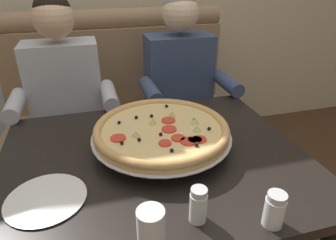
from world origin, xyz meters
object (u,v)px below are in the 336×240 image
object	(u,v)px
dining_table	(155,175)
shaker_pepper_flakes	(198,207)
shaker_parmesan	(274,212)
diner_right	(184,90)
pizza	(162,130)
drinking_glass	(151,233)
booth_bench	(125,123)
diner_left	(66,103)
plate_near_left	(46,197)

from	to	relation	value
dining_table	shaker_pepper_flakes	bearing A→B (deg)	-82.74
shaker_parmesan	diner_right	bearing A→B (deg)	84.70
pizza	shaker_pepper_flakes	world-z (taller)	same
diner_right	pizza	size ratio (longest dim) A/B	2.32
dining_table	drinking_glass	xyz separation A→B (m)	(-0.11, -0.41, 0.15)
booth_bench	shaker_pepper_flakes	bearing A→B (deg)	-88.04
dining_table	shaker_pepper_flakes	xyz separation A→B (m)	(0.04, -0.35, 0.14)
diner_right	shaker_parmesan	size ratio (longest dim) A/B	11.79
diner_right	shaker_pepper_flakes	bearing A→B (deg)	-106.27
diner_right	diner_left	bearing A→B (deg)	180.00
booth_bench	plate_near_left	size ratio (longest dim) A/B	6.10
dining_table	diner_right	distance (m)	0.76
dining_table	plate_near_left	world-z (taller)	plate_near_left
booth_bench	pizza	distance (m)	0.98
diner_right	shaker_parmesan	bearing A→B (deg)	-95.30
drinking_glass	pizza	bearing A→B (deg)	72.22
drinking_glass	dining_table	bearing A→B (deg)	75.53
shaker_pepper_flakes	pizza	bearing A→B (deg)	90.11
booth_bench	shaker_pepper_flakes	world-z (taller)	booth_bench
shaker_pepper_flakes	diner_left	bearing A→B (deg)	110.72
diner_left	shaker_parmesan	distance (m)	1.24
diner_right	shaker_pepper_flakes	world-z (taller)	diner_right
dining_table	diner_left	xyz separation A→B (m)	(-0.34, 0.68, 0.06)
shaker_parmesan	shaker_pepper_flakes	bearing A→B (deg)	159.77
diner_right	shaker_pepper_flakes	xyz separation A→B (m)	(-0.30, -1.02, 0.07)
shaker_pepper_flakes	plate_near_left	world-z (taller)	shaker_pepper_flakes
diner_left	diner_right	xyz separation A→B (m)	(0.69, 0.00, 0.00)
shaker_parmesan	drinking_glass	distance (m)	0.35
diner_right	booth_bench	bearing A→B (deg)	142.15
shaker_pepper_flakes	dining_table	bearing A→B (deg)	97.26
booth_bench	drinking_glass	bearing A→B (deg)	-94.46
diner_right	pizza	bearing A→B (deg)	-115.75
diner_left	shaker_parmesan	xyz separation A→B (m)	(0.58, -1.10, 0.07)
booth_bench	plate_near_left	bearing A→B (deg)	-109.45
shaker_pepper_flakes	drinking_glass	world-z (taller)	drinking_glass
dining_table	shaker_parmesan	bearing A→B (deg)	-60.09
booth_bench	diner_left	bearing A→B (deg)	-142.15
dining_table	plate_near_left	bearing A→B (deg)	-159.65
diner_right	shaker_pepper_flakes	size ratio (longest dim) A/B	11.46
shaker_parmesan	drinking_glass	bearing A→B (deg)	178.24
shaker_pepper_flakes	drinking_glass	distance (m)	0.16
dining_table	plate_near_left	xyz separation A→B (m)	(-0.38, -0.14, 0.10)
booth_bench	dining_table	distance (m)	0.97
dining_table	diner_left	bearing A→B (deg)	116.87
diner_left	plate_near_left	distance (m)	0.82
diner_left	drinking_glass	size ratio (longest dim) A/B	9.89
dining_table	shaker_parmesan	world-z (taller)	shaker_parmesan
booth_bench	shaker_pepper_flakes	size ratio (longest dim) A/B	13.69
plate_near_left	diner_right	bearing A→B (deg)	48.44
diner_left	shaker_pepper_flakes	size ratio (longest dim) A/B	11.46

